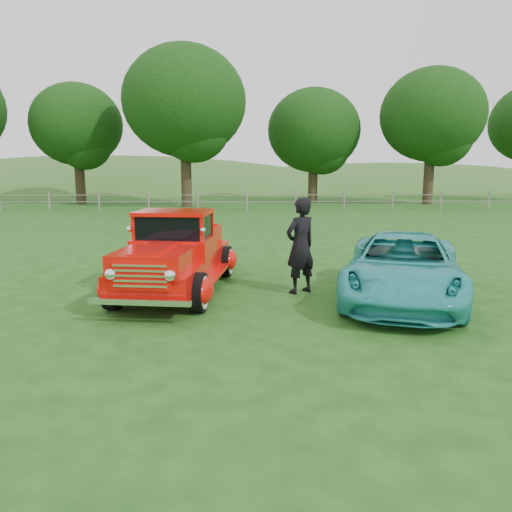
{
  "coord_description": "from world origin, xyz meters",
  "views": [
    {
      "loc": [
        -0.13,
        -8.64,
        2.72
      ],
      "look_at": [
        0.1,
        1.2,
        0.93
      ],
      "focal_mm": 35.0,
      "sensor_mm": 36.0,
      "label": 1
    }
  ],
  "objects_px": {
    "tree_mid_west": "(77,125)",
    "man": "(300,246)",
    "tree_mid_east": "(432,115)",
    "teal_sedan": "(403,268)",
    "tree_near_west": "(184,102)",
    "red_pickup": "(176,255)",
    "tree_near_east": "(314,131)"
  },
  "relations": [
    {
      "from": "tree_mid_east",
      "to": "teal_sedan",
      "type": "bearing_deg",
      "value": -111.01
    },
    {
      "from": "tree_mid_west",
      "to": "tree_near_east",
      "type": "bearing_deg",
      "value": 3.37
    },
    {
      "from": "tree_near_east",
      "to": "man",
      "type": "distance_m",
      "value": 27.75
    },
    {
      "from": "tree_mid_west",
      "to": "tree_near_west",
      "type": "relative_size",
      "value": 0.81
    },
    {
      "from": "tree_mid_west",
      "to": "man",
      "type": "xyz_separation_m",
      "value": [
        13.06,
        -26.14,
        -4.52
      ]
    },
    {
      "from": "tree_mid_east",
      "to": "tree_near_east",
      "type": "bearing_deg",
      "value": 165.96
    },
    {
      "from": "man",
      "to": "teal_sedan",
      "type": "bearing_deg",
      "value": 127.42
    },
    {
      "from": "tree_near_west",
      "to": "tree_mid_west",
      "type": "bearing_deg",
      "value": 159.44
    },
    {
      "from": "tree_mid_west",
      "to": "man",
      "type": "height_order",
      "value": "tree_mid_west"
    },
    {
      "from": "red_pickup",
      "to": "man",
      "type": "xyz_separation_m",
      "value": [
        2.69,
        -0.19,
        0.24
      ]
    },
    {
      "from": "teal_sedan",
      "to": "tree_near_west",
      "type": "bearing_deg",
      "value": 124.46
    },
    {
      "from": "tree_near_west",
      "to": "tree_mid_east",
      "type": "bearing_deg",
      "value": 6.71
    },
    {
      "from": "teal_sedan",
      "to": "man",
      "type": "distance_m",
      "value": 2.16
    },
    {
      "from": "tree_mid_west",
      "to": "teal_sedan",
      "type": "distance_m",
      "value": 31.13
    },
    {
      "from": "tree_near_east",
      "to": "man",
      "type": "height_order",
      "value": "tree_near_east"
    },
    {
      "from": "tree_mid_east",
      "to": "man",
      "type": "bearing_deg",
      "value": -115.4
    },
    {
      "from": "tree_mid_west",
      "to": "tree_near_east",
      "type": "height_order",
      "value": "tree_mid_west"
    },
    {
      "from": "tree_near_west",
      "to": "tree_near_east",
      "type": "distance_m",
      "value": 9.97
    },
    {
      "from": "tree_mid_east",
      "to": "teal_sedan",
      "type": "relative_size",
      "value": 1.94
    },
    {
      "from": "tree_near_east",
      "to": "tree_mid_east",
      "type": "height_order",
      "value": "tree_mid_east"
    },
    {
      "from": "teal_sedan",
      "to": "man",
      "type": "relative_size",
      "value": 2.36
    },
    {
      "from": "red_pickup",
      "to": "teal_sedan",
      "type": "xyz_separation_m",
      "value": [
        4.72,
        -0.84,
        -0.12
      ]
    },
    {
      "from": "tree_near_east",
      "to": "red_pickup",
      "type": "bearing_deg",
      "value": -103.81
    },
    {
      "from": "tree_mid_west",
      "to": "red_pickup",
      "type": "height_order",
      "value": "tree_mid_west"
    },
    {
      "from": "tree_mid_west",
      "to": "man",
      "type": "relative_size",
      "value": 4.1
    },
    {
      "from": "tree_mid_east",
      "to": "tree_mid_west",
      "type": "bearing_deg",
      "value": 177.71
    },
    {
      "from": "tree_mid_east",
      "to": "teal_sedan",
      "type": "height_order",
      "value": "tree_mid_east"
    },
    {
      "from": "tree_mid_west",
      "to": "tree_mid_east",
      "type": "xyz_separation_m",
      "value": [
        25.0,
        -1.0,
        0.62
      ]
    },
    {
      "from": "tree_mid_east",
      "to": "tree_near_west",
      "type": "bearing_deg",
      "value": -173.29
    },
    {
      "from": "tree_near_east",
      "to": "teal_sedan",
      "type": "bearing_deg",
      "value": -93.93
    },
    {
      "from": "tree_near_east",
      "to": "red_pickup",
      "type": "relative_size",
      "value": 1.61
    },
    {
      "from": "tree_mid_west",
      "to": "tree_near_west",
      "type": "xyz_separation_m",
      "value": [
        8.0,
        -3.0,
        1.25
      ]
    }
  ]
}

